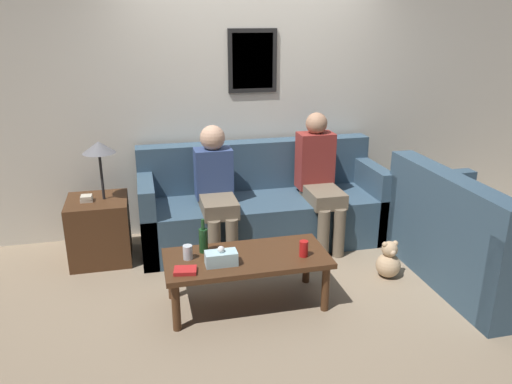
% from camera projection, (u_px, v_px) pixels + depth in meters
% --- Properties ---
extents(ground_plane, '(16.00, 16.00, 0.00)m').
position_uv_depth(ground_plane, '(275.00, 261.00, 4.54)').
color(ground_plane, gray).
extents(wall_back, '(9.00, 0.08, 2.60)m').
position_uv_depth(wall_back, '(252.00, 102.00, 4.97)').
color(wall_back, silver).
rests_on(wall_back, ground_plane).
extents(couch_main, '(2.34, 0.83, 0.94)m').
position_uv_depth(couch_main, '(262.00, 208.00, 4.89)').
color(couch_main, '#385166').
rests_on(couch_main, ground_plane).
extents(couch_side, '(0.83, 1.55, 0.94)m').
position_uv_depth(couch_side, '(471.00, 243.00, 4.11)').
color(couch_side, '#385166').
rests_on(couch_side, ground_plane).
extents(coffee_table, '(1.23, 0.56, 0.41)m').
position_uv_depth(coffee_table, '(247.00, 262.00, 3.75)').
color(coffee_table, '#4C2D19').
rests_on(coffee_table, ground_plane).
extents(side_table_with_lamp, '(0.53, 0.53, 1.10)m').
position_uv_depth(side_table_with_lamp, '(100.00, 226.00, 4.48)').
color(side_table_with_lamp, '#4C2D19').
rests_on(side_table_with_lamp, ground_plane).
extents(wine_bottle, '(0.07, 0.07, 0.27)m').
position_uv_depth(wine_bottle, '(203.00, 240.00, 3.76)').
color(wine_bottle, '#19421E').
rests_on(wine_bottle, coffee_table).
extents(drinking_glass, '(0.07, 0.07, 0.11)m').
position_uv_depth(drinking_glass, '(188.00, 252.00, 3.67)').
color(drinking_glass, silver).
rests_on(drinking_glass, coffee_table).
extents(book_stack, '(0.17, 0.14, 0.03)m').
position_uv_depth(book_stack, '(185.00, 271.00, 3.48)').
color(book_stack, red).
rests_on(book_stack, coffee_table).
extents(soda_can, '(0.07, 0.07, 0.12)m').
position_uv_depth(soda_can, '(304.00, 249.00, 3.71)').
color(soda_can, red).
rests_on(soda_can, coffee_table).
extents(tissue_box, '(0.23, 0.12, 0.15)m').
position_uv_depth(tissue_box, '(221.00, 258.00, 3.58)').
color(tissue_box, silver).
rests_on(tissue_box, coffee_table).
extents(person_left, '(0.34, 0.64, 1.19)m').
position_uv_depth(person_left, '(216.00, 186.00, 4.50)').
color(person_left, '#756651').
rests_on(person_left, ground_plane).
extents(person_right, '(0.34, 0.66, 1.25)m').
position_uv_depth(person_right, '(319.00, 175.00, 4.74)').
color(person_right, '#756651').
rests_on(person_right, ground_plane).
extents(teddy_bear, '(0.21, 0.21, 0.33)m').
position_uv_depth(teddy_bear, '(389.00, 261.00, 4.23)').
color(teddy_bear, tan).
rests_on(teddy_bear, ground_plane).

